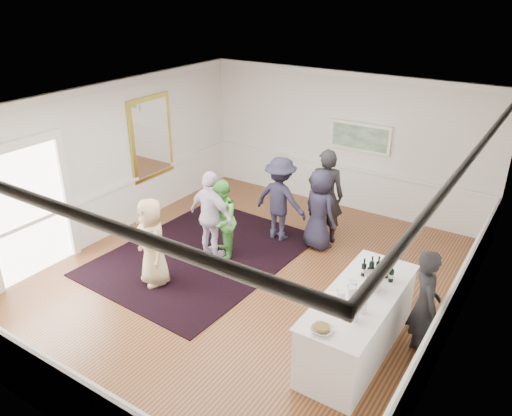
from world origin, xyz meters
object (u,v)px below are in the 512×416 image
Objects in this scene: guest_dark_b at (325,196)px; nut_bowl at (322,329)px; bartender at (425,305)px; guest_lilac at (211,216)px; guest_dark_a at (280,199)px; serving_table at (358,323)px; guest_navy at (319,210)px; guest_tan at (152,242)px; ice_bucket at (373,282)px; guest_green at (221,220)px.

guest_dark_b reaches higher than nut_bowl.
bartender is 0.86× the size of guest_dark_b.
guest_dark_a is at bearing -109.69° from guest_lilac.
guest_dark_a reaches higher than nut_bowl.
serving_table is 3.20m from guest_navy.
bartender is 3.43m from guest_navy.
ice_bucket is (3.86, 0.48, 0.29)m from guest_tan.
guest_lilac is at bearing -97.63° from guest_green.
bartender is at bearing 58.35° from nut_bowl.
serving_table is 1.16m from nut_bowl.
guest_tan is 1.01× the size of guest_green.
ice_bucket reaches higher than nut_bowl.
guest_navy is at bearing 19.90° from bartender.
nut_bowl is at bearing 116.40° from bartender.
guest_lilac is at bearing 99.25° from guest_tan.
ice_bucket is at bearing 40.99° from guest_green.
serving_table is 3.50m from guest_dark_b.
guest_green is at bearing -146.44° from guest_lilac.
guest_dark_b is 1.20× the size of guest_navy.
serving_table is 1.36× the size of guest_dark_a.
guest_dark_b reaches higher than ice_bucket.
guest_dark_a reaches higher than guest_tan.
guest_dark_b is (-1.95, 2.87, 0.50)m from serving_table.
guest_dark_b is 7.71× the size of ice_bucket.
guest_tan is at bearing 168.12° from nut_bowl.
guest_lilac reaches higher than nut_bowl.
guest_green is at bearing 161.44° from serving_table.
bartender is 6.11× the size of nut_bowl.
guest_navy is (-1.91, 2.54, 0.33)m from serving_table.
serving_table is 9.43× the size of ice_bucket.
guest_lilac reaches higher than guest_navy.
serving_table is at bearing 37.16° from guest_green.
guest_green is 3.85m from nut_bowl.
guest_dark_a is (-3.54, 2.01, 0.03)m from bartender.
serving_table is 0.65m from ice_bucket.
guest_green is (0.48, 1.36, -0.01)m from guest_tan.
ice_bucket is at bearing 30.44° from guest_tan.
guest_dark_b is at bearing 127.40° from ice_bucket.
guest_tan reaches higher than ice_bucket.
guest_dark_a is at bearing 28.48° from bartender.
serving_table is at bearing 103.41° from guest_dark_b.
guest_tan reaches higher than serving_table.
guest_navy is (0.03, -0.32, -0.17)m from guest_dark_b.
guest_navy is (1.87, 2.80, 0.02)m from guest_tan.
guest_green is at bearing 31.64° from guest_dark_b.
guest_green is at bearing 165.27° from ice_bucket.
guest_tan is 0.81× the size of guest_dark_b.
guest_dark_a reaches higher than ice_bucket.
guest_lilac is 6.89× the size of ice_bucket.
guest_dark_b is 4.31m from nut_bowl.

